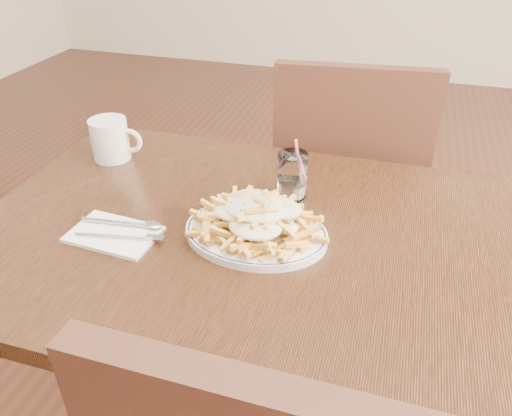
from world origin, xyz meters
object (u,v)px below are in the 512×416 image
(table, at_px, (257,262))
(loaded_fries, at_px, (256,213))
(water_glass, at_px, (292,178))
(chair_far, at_px, (346,185))
(fries_plate, at_px, (256,233))
(coffee_mug, at_px, (111,139))

(table, relative_size, loaded_fries, 4.60)
(table, xyz_separation_m, loaded_fries, (0.00, -0.02, 0.14))
(table, xyz_separation_m, water_glass, (0.03, 0.16, 0.13))
(chair_far, xyz_separation_m, loaded_fries, (-0.11, -0.63, 0.26))
(fries_plate, relative_size, coffee_mug, 2.36)
(fries_plate, distance_m, loaded_fries, 0.05)
(loaded_fries, distance_m, coffee_mug, 0.52)
(table, distance_m, water_glass, 0.21)
(fries_plate, bearing_deg, coffee_mug, 153.36)
(chair_far, distance_m, coffee_mug, 0.74)
(table, xyz_separation_m, fries_plate, (0.00, -0.02, 0.09))
(table, bearing_deg, fries_plate, -80.61)
(chair_far, bearing_deg, water_glass, -100.37)
(coffee_mug, bearing_deg, table, -25.19)
(table, distance_m, fries_plate, 0.09)
(table, distance_m, loaded_fries, 0.14)
(chair_far, distance_m, water_glass, 0.52)
(coffee_mug, bearing_deg, fries_plate, -26.64)
(table, relative_size, coffee_mug, 8.84)
(fries_plate, bearing_deg, water_glass, 79.65)
(chair_far, xyz_separation_m, water_glass, (-0.08, -0.45, 0.25))
(loaded_fries, height_order, coffee_mug, coffee_mug)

